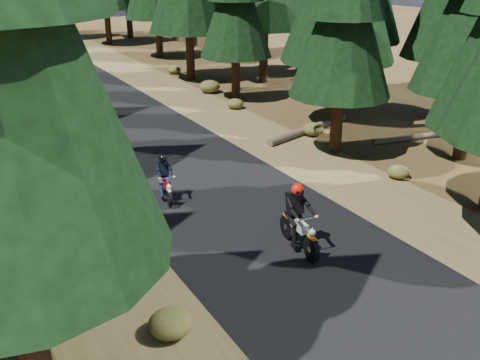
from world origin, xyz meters
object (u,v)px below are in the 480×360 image
Objects in this scene: log_far at (413,137)px; rider_lead at (299,229)px; rider_follow at (165,186)px; log_near at (310,129)px.

log_far is 10.79m from rider_lead.
log_near is at bearing -147.01° from rider_follow.
rider_lead is at bearing 121.64° from rider_follow.
log_near is 8.94m from rider_follow.
log_near reaches higher than log_far.
log_near is at bearing 145.64° from log_far.
log_near is 10.33m from rider_lead.
rider_follow reaches higher than log_far.
log_far is 11.37m from rider_follow.
log_far is (3.12, -3.05, -0.04)m from log_near.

